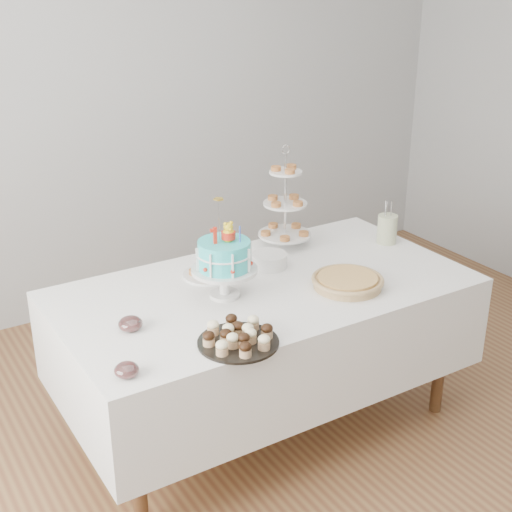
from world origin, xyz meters
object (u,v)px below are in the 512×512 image
pastry_plate (209,273)px  jam_bowl_a (127,370)px  birthday_cake (224,271)px  tiered_stand (285,204)px  cupcake_tray (238,336)px  pie (348,281)px  plate_stack (269,260)px  table (264,329)px  jam_bowl_b (130,324)px  utensil_pitcher (387,228)px

pastry_plate → jam_bowl_a: 0.92m
birthday_cake → tiered_stand: (0.57, 0.38, 0.10)m
cupcake_tray → pie: size_ratio=0.97×
plate_stack → jam_bowl_a: bearing=-150.1°
tiered_stand → pastry_plate: (-0.53, -0.14, -0.21)m
birthday_cake → pastry_plate: birthday_cake is taller
birthday_cake → jam_bowl_a: 0.74m
table → jam_bowl_b: 0.74m
table → utensil_pitcher: size_ratio=8.23×
tiered_stand → utensil_pitcher: tiered_stand is taller
plate_stack → cupcake_tray: bearing=-131.9°
cupcake_tray → jam_bowl_a: size_ratio=3.53×
jam_bowl_a → birthday_cake: bearing=31.7°
jam_bowl_a → tiered_stand: bearing=32.5°
pie → pastry_plate: 0.66m
plate_stack → table: bearing=-128.7°
plate_stack → jam_bowl_a: size_ratio=1.90×
birthday_cake → cupcake_tray: 0.44m
birthday_cake → pastry_plate: size_ratio=1.80×
birthday_cake → plate_stack: 0.40m
birthday_cake → table: bearing=12.8°
pastry_plate → utensil_pitcher: (1.01, -0.12, 0.07)m
pie → plate_stack: (-0.18, 0.39, 0.00)m
tiered_stand → plate_stack: bearing=-138.1°
birthday_cake → tiered_stand: tiered_stand is taller
plate_stack → jam_bowl_b: bearing=-163.6°
tiered_stand → jam_bowl_a: 1.44m
table → jam_bowl_b: (-0.69, -0.07, 0.26)m
birthday_cake → plate_stack: size_ratio=2.60×
cupcake_tray → tiered_stand: size_ratio=0.60×
table → pastry_plate: bearing=125.9°
plate_stack → jam_bowl_a: 1.13m
birthday_cake → pie: birthday_cake is taller
pastry_plate → jam_bowl_b: bearing=-150.0°
pie → jam_bowl_a: jam_bowl_a is taller
tiered_stand → pie: bearing=-94.4°
pie → utensil_pitcher: utensil_pitcher is taller
cupcake_tray → plate_stack: (0.51, 0.57, -0.00)m
cupcake_tray → birthday_cake: bearing=67.6°
cupcake_tray → pastry_plate: size_ratio=1.29×
jam_bowl_a → utensil_pitcher: size_ratio=0.40×
pastry_plate → birthday_cake: bearing=-101.0°
pastry_plate → jam_bowl_a: (-0.67, -0.62, 0.01)m
cupcake_tray → pie: 0.72m
cupcake_tray → jam_bowl_b: size_ratio=3.25×
jam_bowl_b → jam_bowl_a: bearing=-114.7°
birthday_cake → jam_bowl_a: (-0.63, -0.39, -0.10)m
jam_bowl_b → cupcake_tray: bearing=-45.8°
pastry_plate → pie: bearing=-42.9°
cupcake_tray → jam_bowl_b: 0.46m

